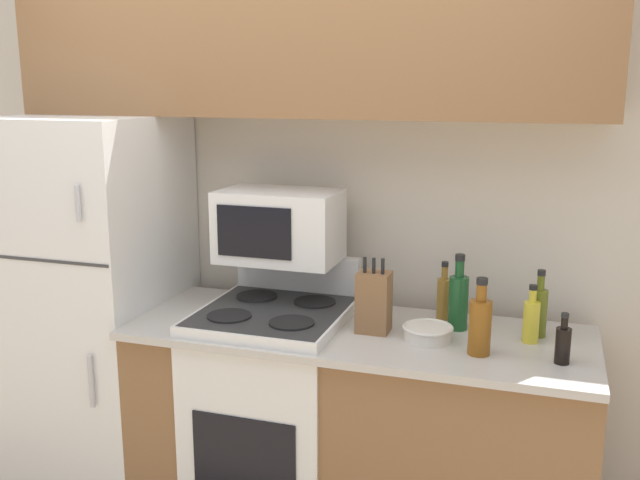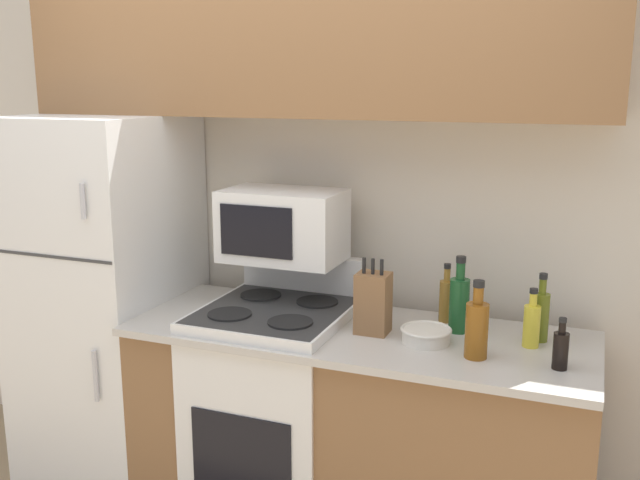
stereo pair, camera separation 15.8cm
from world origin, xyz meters
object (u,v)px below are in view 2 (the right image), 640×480
Objects in this scene: bowl at (426,335)px; bottle_olive_oil at (541,315)px; knife_block at (373,303)px; bottle_cooking_spray at (532,324)px; bottle_vinegar at (446,299)px; microwave at (283,225)px; bottle_whiskey at (477,328)px; refrigerator at (109,304)px; stove at (277,414)px; bottle_soy_sauce at (561,349)px; bottle_wine_green at (459,302)px.

bowl is 0.73× the size of bottle_olive_oil.
knife_block is 0.62m from bottle_olive_oil.
bottle_cooking_spray is 0.92× the size of bottle_vinegar.
bowl is (0.67, -0.20, -0.33)m from microwave.
bowl is at bearing 157.30° from bottle_whiskey.
bottle_whiskey is at bearing -127.17° from bottle_olive_oil.
microwave is at bearing 6.91° from refrigerator.
stove is 5.88× the size of bowl.
knife_block is 1.14× the size of bottle_olive_oil.
bottle_vinegar is (-0.37, 0.09, -0.01)m from bottle_olive_oil.
stove is 6.21× the size of bottle_soy_sauce.
bottle_soy_sauce is at bearing -58.02° from bottle_cooking_spray.
microwave is at bearing 163.69° from bowl.
bottle_cooking_spray reaches higher than bowl.
bottle_vinegar is (-0.18, 0.35, -0.02)m from bottle_whiskey.
stove is 1.22m from bottle_soy_sauce.
bottle_whiskey is 0.28m from bottle_soy_sauce.
refrigerator reaches higher than bottle_vinegar.
bottle_olive_oil is 0.38m from bottle_vinegar.
bottle_wine_green is at bearing 167.39° from bottle_cooking_spray.
microwave is 1.91× the size of bottle_olive_oil.
bottle_wine_green is (-0.11, 0.24, 0.01)m from bottle_whiskey.
bottle_olive_oil reaches higher than bottle_soy_sauce.
microwave reaches higher than bottle_olive_oil.
knife_block is 0.33m from bottle_wine_green.
bottle_wine_green reaches higher than bottle_vinegar.
refrigerator reaches higher than bottle_whiskey.
bottle_olive_oil is at bearing -1.18° from microwave.
bottle_cooking_spray reaches higher than stove.
bottle_olive_oil is at bearing 2.41° from refrigerator.
bottle_whiskey reaches higher than bottle_olive_oil.
refrigerator is 9.55× the size of bottle_soy_sauce.
bottle_cooking_spray is (0.28, -0.06, -0.03)m from bottle_wine_green.
bottle_soy_sauce is at bearing -13.51° from microwave.
bottle_soy_sauce is (0.09, -0.25, -0.03)m from bottle_olive_oil.
bottle_soy_sauce is (1.14, -0.27, -0.29)m from microwave.
refrigerator is at bearing 176.59° from stove.
bowl is (0.22, -0.03, -0.09)m from knife_block.
bottle_cooking_spray is (0.58, 0.07, -0.03)m from knife_block.
refrigerator is at bearing 175.02° from bottle_soy_sauce.
bottle_soy_sauce is at bearing -31.82° from bottle_wine_green.
microwave reaches higher than knife_block.
bottle_vinegar is at bearing 5.66° from microwave.
stove is 5.08× the size of bottle_cooking_spray.
bottle_vinegar is (0.69, 0.07, -0.26)m from microwave.
bottle_whiskey reaches higher than bottle_vinegar.
bottle_olive_oil is (0.39, 0.17, 0.07)m from bowl.
bowl is at bearing -16.31° from microwave.
bottle_wine_green is at bearing 9.37° from stove.
knife_block is (0.42, -0.01, 0.54)m from stove.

